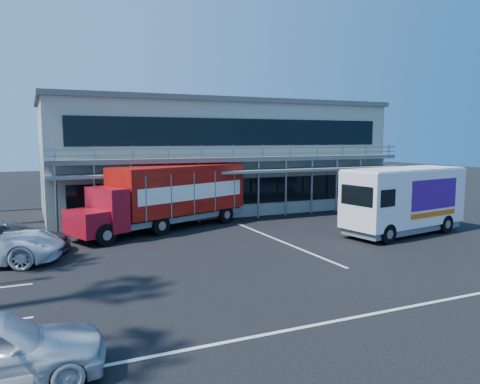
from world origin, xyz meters
name	(u,v)px	position (x,y,z in m)	size (l,w,h in m)	color
ground	(275,261)	(0.00, 0.00, 0.00)	(120.00, 120.00, 0.00)	black
building	(211,155)	(3.00, 14.94, 3.66)	(22.40, 12.00, 7.30)	#A1A99B
red_truck	(169,195)	(-1.94, 8.23, 1.85)	(10.11, 6.03, 3.37)	maroon
white_van	(404,199)	(8.42, 2.00, 1.77)	(7.14, 3.43, 3.35)	white
parked_car_d	(11,239)	(-9.50, 5.52, 0.68)	(1.90, 4.67, 1.36)	#2A2E38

